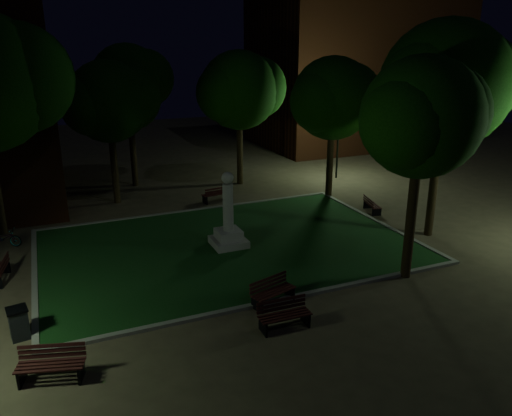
{
  "coord_description": "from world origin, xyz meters",
  "views": [
    {
      "loc": [
        -6.65,
        -16.44,
        8.24
      ],
      "look_at": [
        0.83,
        1.0,
        1.94
      ],
      "focal_mm": 35.0,
      "sensor_mm": 36.0,
      "label": 1
    }
  ],
  "objects": [
    {
      "name": "tree_north_wl",
      "position": [
        -3.31,
        10.2,
        5.39
      ],
      "size": [
        5.13,
        4.18,
        7.49
      ],
      "color": "#2E2211",
      "rests_on": "ground"
    },
    {
      "name": "lawn_kerb",
      "position": [
        0.0,
        2.0,
        0.06
      ],
      "size": [
        15.4,
        10.4,
        0.12
      ],
      "color": "slate",
      "rests_on": "ground"
    },
    {
      "name": "monument",
      "position": [
        0.0,
        2.0,
        0.96
      ],
      "size": [
        1.4,
        1.4,
        3.2
      ],
      "color": "gray",
      "rests_on": "lawn"
    },
    {
      "name": "ground",
      "position": [
        0.0,
        0.0,
        0.0
      ],
      "size": [
        80.0,
        80.0,
        0.0
      ],
      "primitive_type": "plane",
      "color": "brown"
    },
    {
      "name": "building_far",
      "position": [
        18.0,
        20.0,
        6.0
      ],
      "size": [
        16.0,
        10.0,
        12.0
      ],
      "primitive_type": "cube",
      "color": "#4C210F",
      "rests_on": "ground"
    },
    {
      "name": "bench_far_side",
      "position": [
        1.6,
        8.2,
        0.4
      ],
      "size": [
        1.62,
        0.76,
        0.86
      ],
      "rotation": [
        0.0,
        0.0,
        3.29
      ],
      "color": "black",
      "rests_on": "ground"
    },
    {
      "name": "trash_bin",
      "position": [
        -7.99,
        -2.05,
        0.49
      ],
      "size": [
        0.64,
        0.64,
        0.97
      ],
      "color": "black",
      "rests_on": "ground"
    },
    {
      "name": "bench_near_left",
      "position": [
        -0.65,
        -4.58,
        0.42
      ],
      "size": [
        1.63,
        0.61,
        0.89
      ],
      "rotation": [
        0.0,
        0.0,
        -0.02
      ],
      "color": "black",
      "rests_on": "ground"
    },
    {
      "name": "tree_se",
      "position": [
        5.15,
        -3.21,
        5.86
      ],
      "size": [
        5.07,
        4.14,
        7.94
      ],
      "color": "#2E2211",
      "rests_on": "ground"
    },
    {
      "name": "tree_far_north",
      "position": [
        -1.77,
        13.26,
        6.18
      ],
      "size": [
        5.1,
        4.16,
        8.27
      ],
      "color": "#2E2211",
      "rests_on": "ground"
    },
    {
      "name": "bench_west_near",
      "position": [
        -7.2,
        -4.46,
        0.43
      ],
      "size": [
        1.77,
        1.03,
        0.92
      ],
      "rotation": [
        0.0,
        0.0,
        -0.28
      ],
      "color": "black",
      "rests_on": "ground"
    },
    {
      "name": "tree_east",
      "position": [
        8.9,
        -0.2,
        6.57
      ],
      "size": [
        6.59,
        5.38,
        9.27
      ],
      "color": "#2E2211",
      "rests_on": "ground"
    },
    {
      "name": "bench_right_side",
      "position": [
        8.3,
        3.46,
        0.36
      ],
      "size": [
        0.81,
        1.46,
        0.76
      ],
      "rotation": [
        0.0,
        0.0,
        1.32
      ],
      "color": "black",
      "rests_on": "ground"
    },
    {
      "name": "lamppost_ne",
      "position": [
        10.29,
        10.0,
        2.99
      ],
      "size": [
        1.18,
        0.28,
        4.25
      ],
      "color": "black",
      "rests_on": "ground"
    },
    {
      "name": "bench_near_right",
      "position": [
        -0.34,
        -3.09,
        0.41
      ],
      "size": [
        1.69,
        1.0,
        0.88
      ],
      "rotation": [
        0.0,
        0.0,
        0.3
      ],
      "color": "black",
      "rests_on": "ground"
    },
    {
      "name": "bicycle",
      "position": [
        -8.74,
        5.82,
        0.38
      ],
      "size": [
        1.54,
        1.03,
        0.77
      ],
      "primitive_type": "imported",
      "rotation": [
        0.0,
        0.0,
        1.18
      ],
      "color": "black",
      "rests_on": "ground"
    },
    {
      "name": "tree_ne",
      "position": [
        7.84,
        6.71,
        5.43
      ],
      "size": [
        5.42,
        4.43,
        7.65
      ],
      "color": "#2E2211",
      "rests_on": "ground"
    },
    {
      "name": "tree_north_er",
      "position": [
        4.23,
        11.15,
        5.61
      ],
      "size": [
        5.61,
        4.58,
        7.91
      ],
      "color": "#2E2211",
      "rests_on": "ground"
    },
    {
      "name": "lawn",
      "position": [
        0.0,
        2.0,
        0.04
      ],
      "size": [
        15.0,
        10.0,
        0.08
      ],
      "primitive_type": "cube",
      "color": "#143D14",
      "rests_on": "ground"
    }
  ]
}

